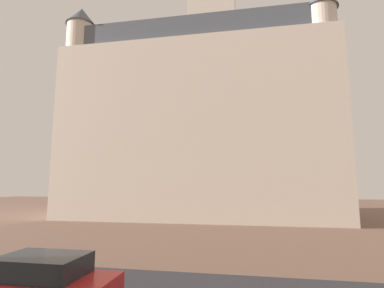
{
  "coord_description": "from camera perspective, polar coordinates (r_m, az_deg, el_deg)",
  "views": [
    {
      "loc": [
        2.33,
        -0.43,
        3.49
      ],
      "look_at": [
        0.27,
        11.0,
        5.1
      ],
      "focal_mm": 26.86,
      "sensor_mm": 36.0,
      "label": 1
    }
  ],
  "objects": [
    {
      "name": "landmark_building",
      "position": [
        32.77,
        1.75,
        4.62
      ],
      "size": [
        27.74,
        13.56,
        33.69
      ],
      "color": "beige",
      "rests_on": "ground_plane"
    },
    {
      "name": "car_red",
      "position": [
        9.55,
        -27.8,
        -23.76
      ],
      "size": [
        4.02,
        1.96,
        1.56
      ],
      "color": "red",
      "rests_on": "ground_plane"
    },
    {
      "name": "ground_plane",
      "position": [
        11.25,
        -2.51,
        -25.96
      ],
      "size": [
        120.0,
        120.0,
        0.0
      ],
      "primitive_type": "plane",
      "color": "brown"
    }
  ]
}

